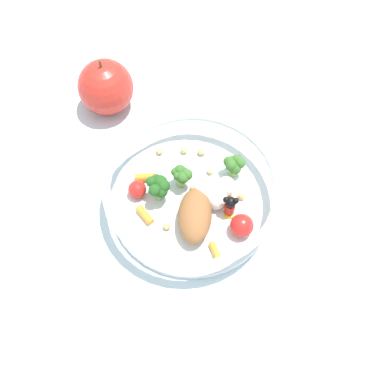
{
  "coord_description": "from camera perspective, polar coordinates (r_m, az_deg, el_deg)",
  "views": [
    {
      "loc": [
        -0.28,
        0.08,
        0.56
      ],
      "look_at": [
        0.01,
        0.01,
        0.03
      ],
      "focal_mm": 42.71,
      "sensor_mm": 36.0,
      "label": 1
    }
  ],
  "objects": [
    {
      "name": "loose_apple",
      "position": [
        0.72,
        -10.72,
        12.75
      ],
      "size": [
        0.08,
        0.08,
        0.1
      ],
      "color": "red",
      "rests_on": "ground_plane"
    },
    {
      "name": "ground_plane",
      "position": [
        0.63,
        1.32,
        -2.13
      ],
      "size": [
        2.4,
        2.4,
        0.0
      ],
      "primitive_type": "plane",
      "color": "silver"
    },
    {
      "name": "food_container",
      "position": [
        0.61,
        0.23,
        -0.25
      ],
      "size": [
        0.23,
        0.23,
        0.06
      ],
      "color": "white",
      "rests_on": "ground_plane"
    }
  ]
}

